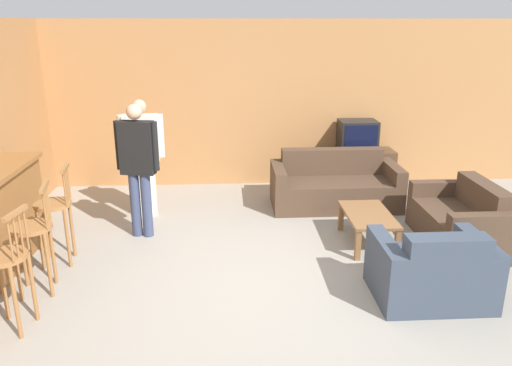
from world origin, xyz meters
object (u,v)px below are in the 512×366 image
at_px(bar_chair_near, 6,266).
at_px(person_by_window, 142,152).
at_px(bar_chair_far, 55,212).
at_px(coffee_table, 368,218).
at_px(loveseat_right, 461,221).
at_px(couch_far, 334,186).
at_px(tv, 357,136).
at_px(armchair_near, 432,272).
at_px(tv_unit, 355,169).
at_px(person_by_counter, 138,163).
at_px(bar_chair_mid, 34,236).

height_order(bar_chair_near, person_by_window, person_by_window).
distance_m(bar_chair_far, coffee_table, 3.55).
relative_size(bar_chair_far, loveseat_right, 0.83).
relative_size(couch_far, loveseat_right, 1.36).
bearing_deg(couch_far, tv, 58.12).
bearing_deg(tv, person_by_window, -161.15).
bearing_deg(armchair_near, tv_unit, 87.90).
bearing_deg(coffee_table, person_by_window, 158.84).
height_order(couch_far, person_by_counter, person_by_counter).
xyz_separation_m(loveseat_right, person_by_counter, (-3.85, 0.44, 0.66)).
distance_m(coffee_table, person_by_counter, 2.83).
height_order(coffee_table, person_by_counter, person_by_counter).
bearing_deg(couch_far, bar_chair_far, -154.45).
xyz_separation_m(tv, person_by_window, (-3.18, -1.08, 0.05)).
relative_size(couch_far, armchair_near, 1.71).
xyz_separation_m(couch_far, tv, (0.51, 0.82, 0.56)).
bearing_deg(tv_unit, loveseat_right, -71.65).
distance_m(armchair_near, person_by_window, 3.90).
xyz_separation_m(loveseat_right, tv, (-0.73, 2.20, 0.57)).
xyz_separation_m(bar_chair_far, armchair_near, (3.79, -0.99, -0.31)).
bearing_deg(person_by_window, bar_chair_far, -118.38).
bearing_deg(tv_unit, bar_chair_near, -136.50).
distance_m(tv_unit, tv, 0.54).
bearing_deg(bar_chair_near, tv_unit, 43.50).
xyz_separation_m(coffee_table, person_by_window, (-2.79, 1.08, 0.57)).
xyz_separation_m(bar_chair_near, bar_chair_mid, (-0.00, 0.63, 0.00)).
bearing_deg(couch_far, person_by_counter, -160.20).
distance_m(bar_chair_near, tv, 5.40).
bearing_deg(armchair_near, bar_chair_mid, 174.59).
bearing_deg(bar_chair_mid, couch_far, 33.60).
height_order(person_by_window, person_by_counter, person_by_counter).
distance_m(loveseat_right, tv_unit, 2.32).
bearing_deg(loveseat_right, person_by_window, 164.07).
bearing_deg(coffee_table, couch_far, 95.21).
relative_size(bar_chair_near, person_by_counter, 0.67).
bearing_deg(armchair_near, person_by_counter, 150.70).
xyz_separation_m(armchair_near, tv_unit, (0.13, 3.45, 0.02)).
distance_m(bar_chair_near, bar_chair_far, 1.26).
height_order(loveseat_right, person_by_window, person_by_window).
relative_size(loveseat_right, person_by_window, 0.83).
xyz_separation_m(bar_chair_far, tv, (3.92, 2.45, 0.25)).
height_order(bar_chair_far, person_by_window, person_by_window).
xyz_separation_m(bar_chair_near, armchair_near, (3.79, 0.27, -0.31)).
distance_m(bar_chair_near, couch_far, 4.48).
distance_m(loveseat_right, coffee_table, 1.12).
bearing_deg(person_by_counter, bar_chair_far, -139.10).
distance_m(bar_chair_far, person_by_counter, 1.10).
relative_size(bar_chair_far, tv_unit, 0.92).
distance_m(bar_chair_far, person_by_window, 1.58).
xyz_separation_m(couch_far, coffee_table, (0.12, -1.34, 0.04)).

